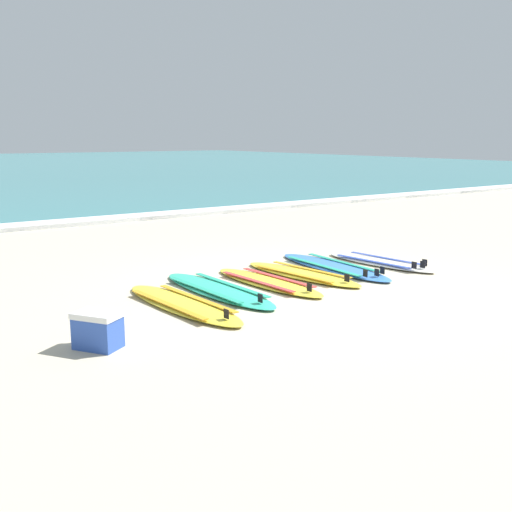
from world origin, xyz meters
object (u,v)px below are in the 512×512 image
(surfboard_0, at_px, (182,304))
(cooler_box, at_px, (98,330))
(surfboard_2, at_px, (268,282))
(surfboard_3, at_px, (302,274))
(surfboard_5, at_px, (380,262))
(surfboard_1, at_px, (218,290))
(surfboard_4, at_px, (333,267))

(surfboard_0, distance_m, cooler_box, 1.67)
(surfboard_2, xyz_separation_m, surfboard_3, (0.74, 0.12, -0.00))
(surfboard_0, xyz_separation_m, surfboard_5, (3.95, 0.40, 0.00))
(surfboard_1, height_order, surfboard_5, same)
(surfboard_0, height_order, surfboard_4, same)
(surfboard_4, relative_size, cooler_box, 4.62)
(surfboard_5, bearing_deg, cooler_box, -166.74)
(surfboard_1, distance_m, surfboard_5, 3.21)
(surfboard_2, bearing_deg, surfboard_1, 178.24)
(surfboard_5, height_order, cooler_box, cooler_box)
(surfboard_0, relative_size, surfboard_4, 0.96)
(surfboard_0, height_order, surfboard_2, same)
(surfboard_1, relative_size, surfboard_2, 1.10)
(surfboard_2, distance_m, surfboard_3, 0.75)
(surfboard_2, distance_m, cooler_box, 3.23)
(surfboard_5, relative_size, cooler_box, 3.95)
(surfboard_2, bearing_deg, surfboard_5, 1.65)
(cooler_box, bearing_deg, surfboard_4, 17.82)
(surfboard_0, relative_size, surfboard_2, 1.08)
(surfboard_5, bearing_deg, surfboard_3, 178.04)
(surfboard_4, distance_m, cooler_box, 4.72)
(surfboard_1, xyz_separation_m, surfboard_5, (3.21, 0.04, 0.00))
(surfboard_1, distance_m, surfboard_4, 2.34)
(surfboard_0, distance_m, surfboard_4, 3.12)
(surfboard_1, relative_size, surfboard_5, 1.14)
(cooler_box, bearing_deg, surfboard_1, 29.53)
(surfboard_2, bearing_deg, surfboard_4, 9.35)
(surfboard_1, distance_m, surfboard_2, 0.84)
(surfboard_1, bearing_deg, surfboard_4, 5.41)
(surfboard_3, xyz_separation_m, surfboard_4, (0.76, 0.12, 0.00))
(surfboard_0, height_order, surfboard_5, same)
(surfboard_3, relative_size, surfboard_4, 0.91)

